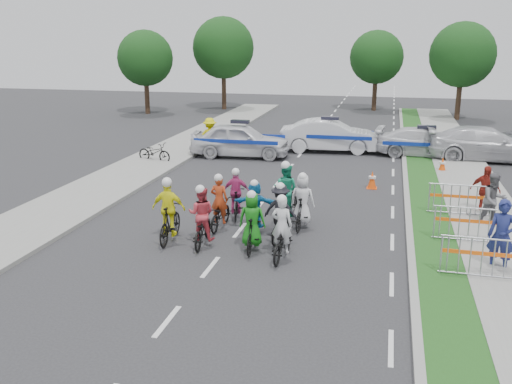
% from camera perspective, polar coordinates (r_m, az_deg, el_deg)
% --- Properties ---
extents(ground, '(90.00, 90.00, 0.00)m').
position_cam_1_polar(ground, '(14.99, -4.58, -7.51)').
color(ground, '#28282B').
rests_on(ground, ground).
extents(curb_right, '(0.20, 60.00, 0.12)m').
position_cam_1_polar(curb_right, '(19.04, 15.01, -2.78)').
color(curb_right, gray).
rests_on(curb_right, ground).
extents(grass_strip, '(1.20, 60.00, 0.11)m').
position_cam_1_polar(grass_strip, '(19.08, 17.11, -2.92)').
color(grass_strip, '#214616').
rests_on(grass_strip, ground).
extents(sidewalk_right, '(2.40, 60.00, 0.13)m').
position_cam_1_polar(sidewalk_right, '(19.30, 22.44, -3.18)').
color(sidewalk_right, gray).
rests_on(sidewalk_right, ground).
extents(sidewalk_left, '(3.00, 60.00, 0.13)m').
position_cam_1_polar(sidewalk_left, '(21.87, -16.93, -0.57)').
color(sidewalk_left, gray).
rests_on(sidewalk_left, ground).
extents(rider_0, '(0.72, 1.81, 1.81)m').
position_cam_1_polar(rider_0, '(15.33, 2.61, -4.54)').
color(rider_0, black).
rests_on(rider_0, ground).
extents(rider_1, '(0.77, 1.71, 1.77)m').
position_cam_1_polar(rider_1, '(15.82, -0.37, -3.53)').
color(rider_1, black).
rests_on(rider_1, ground).
extents(rider_2, '(0.80, 1.82, 1.81)m').
position_cam_1_polar(rider_2, '(16.31, -5.43, -3.08)').
color(rider_2, black).
rests_on(rider_2, ground).
extents(rider_3, '(1.00, 1.88, 1.95)m').
position_cam_1_polar(rider_3, '(16.70, -8.65, -2.49)').
color(rider_3, black).
rests_on(rider_3, ground).
extents(rider_4, '(1.03, 1.78, 1.77)m').
position_cam_1_polar(rider_4, '(16.67, 2.46, -2.56)').
color(rider_4, black).
rests_on(rider_4, ground).
extents(rider_5, '(1.36, 1.63, 1.67)m').
position_cam_1_polar(rider_5, '(17.31, -0.12, -1.78)').
color(rider_5, black).
rests_on(rider_5, ground).
extents(rider_6, '(0.65, 1.75, 1.77)m').
position_cam_1_polar(rider_6, '(17.73, -3.64, -1.82)').
color(rider_6, black).
rests_on(rider_6, ground).
extents(rider_7, '(0.79, 1.74, 1.80)m').
position_cam_1_polar(rider_7, '(17.74, 4.67, -1.44)').
color(rider_7, black).
rests_on(rider_7, ground).
extents(rider_8, '(1.06, 2.04, 1.98)m').
position_cam_1_polar(rider_8, '(18.48, 2.97, -0.63)').
color(rider_8, black).
rests_on(rider_8, ground).
extents(rider_9, '(0.91, 1.69, 1.71)m').
position_cam_1_polar(rider_9, '(18.66, -1.96, -0.68)').
color(rider_9, black).
rests_on(rider_9, ground).
extents(police_car_0, '(5.02, 2.31, 1.67)m').
position_cam_1_polar(police_car_0, '(28.34, -1.59, 5.22)').
color(police_car_0, silver).
rests_on(police_car_0, ground).
extents(police_car_1, '(5.18, 2.22, 1.66)m').
position_cam_1_polar(police_car_1, '(29.84, 7.36, 5.61)').
color(police_car_1, silver).
rests_on(police_car_1, ground).
extents(police_car_2, '(4.98, 2.38, 1.40)m').
position_cam_1_polar(police_car_2, '(29.58, 16.59, 4.75)').
color(police_car_2, silver).
rests_on(police_car_2, ground).
extents(civilian_sedan, '(5.58, 2.32, 1.61)m').
position_cam_1_polar(civilian_sedan, '(29.53, 22.05, 4.46)').
color(civilian_sedan, silver).
rests_on(civilian_sedan, ground).
extents(spectator_0, '(0.80, 0.65, 1.90)m').
position_cam_1_polar(spectator_0, '(15.64, 23.37, -4.07)').
color(spectator_0, navy).
rests_on(spectator_0, ground).
extents(spectator_1, '(1.02, 0.92, 1.72)m').
position_cam_1_polar(spectator_1, '(19.31, 22.70, -0.73)').
color(spectator_1, '#5C5B60').
rests_on(spectator_1, ground).
extents(spectator_2, '(1.06, 0.72, 1.67)m').
position_cam_1_polar(spectator_2, '(20.48, 21.94, 0.16)').
color(spectator_2, maroon).
rests_on(spectator_2, ground).
extents(marshal_hiviz, '(1.25, 0.76, 1.88)m').
position_cam_1_polar(marshal_hiviz, '(28.77, -4.62, 5.54)').
color(marshal_hiviz, '#D5CC0B').
rests_on(marshal_hiviz, ground).
extents(barrier_0, '(2.01, 0.55, 1.12)m').
position_cam_1_polar(barrier_0, '(14.99, 21.65, -6.30)').
color(barrier_0, '#A5A8AD').
rests_on(barrier_0, ground).
extents(barrier_1, '(2.01, 0.55, 1.12)m').
position_cam_1_polar(barrier_1, '(17.41, 20.51, -3.22)').
color(barrier_1, '#A5A8AD').
rests_on(barrier_1, ground).
extents(barrier_2, '(2.00, 0.51, 1.12)m').
position_cam_1_polar(barrier_2, '(19.92, 19.64, -0.85)').
color(barrier_2, '#A5A8AD').
rests_on(barrier_2, ground).
extents(cone_0, '(0.40, 0.40, 0.70)m').
position_cam_1_polar(cone_0, '(22.87, 11.54, 1.19)').
color(cone_0, '#F24C0C').
rests_on(cone_0, ground).
extents(cone_1, '(0.40, 0.40, 0.70)m').
position_cam_1_polar(cone_1, '(26.30, 18.14, 2.57)').
color(cone_1, '#F24C0C').
rests_on(cone_1, ground).
extents(parked_bike, '(1.88, 1.02, 0.94)m').
position_cam_1_polar(parked_bike, '(27.59, -10.13, 3.94)').
color(parked_bike, black).
rests_on(parked_bike, ground).
extents(tree_0, '(4.20, 4.20, 6.30)m').
position_cam_1_polar(tree_0, '(45.05, -11.03, 13.00)').
color(tree_0, '#382619').
rests_on(tree_0, ground).
extents(tree_1, '(4.55, 4.55, 6.82)m').
position_cam_1_polar(tree_1, '(43.40, 19.96, 12.77)').
color(tree_1, '#382619').
rests_on(tree_1, ground).
extents(tree_3, '(4.90, 4.90, 7.35)m').
position_cam_1_polar(tree_3, '(47.06, -3.28, 14.19)').
color(tree_3, '#382619').
rests_on(tree_3, ground).
extents(tree_4, '(4.20, 4.20, 6.30)m').
position_cam_1_polar(tree_4, '(47.18, 11.96, 13.04)').
color(tree_4, '#382619').
rests_on(tree_4, ground).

